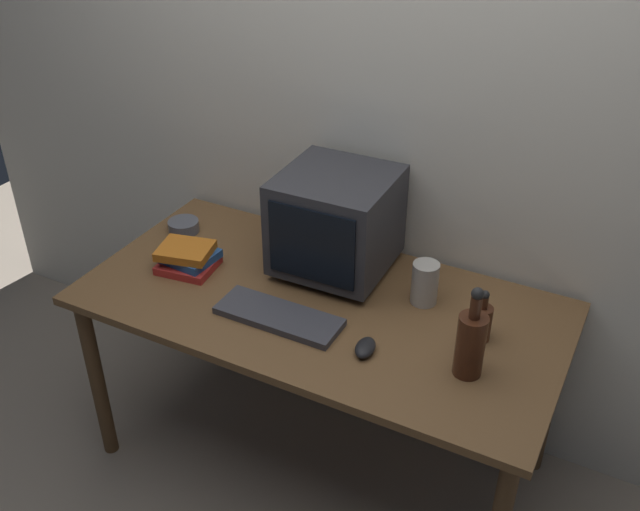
{
  "coord_description": "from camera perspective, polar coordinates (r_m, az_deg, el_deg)",
  "views": [
    {
      "loc": [
        0.92,
        -1.76,
        2.19
      ],
      "look_at": [
        0.0,
        0.0,
        0.94
      ],
      "focal_mm": 40.48,
      "sensor_mm": 36.0,
      "label": 1
    }
  ],
  "objects": [
    {
      "name": "metal_canister",
      "position": [
        2.42,
        8.29,
        -2.17
      ],
      "size": [
        0.09,
        0.09,
        0.15
      ],
      "primitive_type": "cylinder",
      "color": "#B7B2A8",
      "rests_on": "desk"
    },
    {
      "name": "keyboard",
      "position": [
        2.36,
        -3.28,
        -4.82
      ],
      "size": [
        0.42,
        0.15,
        0.02
      ],
      "primitive_type": "cube",
      "rotation": [
        0.0,
        0.0,
        -0.0
      ],
      "color": "#3F3F47",
      "rests_on": "desk"
    },
    {
      "name": "computer_mouse",
      "position": [
        2.22,
        3.6,
        -7.28
      ],
      "size": [
        0.07,
        0.11,
        0.04
      ],
      "primitive_type": "ellipsoid",
      "rotation": [
        0.0,
        0.0,
        0.14
      ],
      "color": "black",
      "rests_on": "desk"
    },
    {
      "name": "cd_spindle",
      "position": [
        2.87,
        -10.73,
        2.3
      ],
      "size": [
        0.12,
        0.12,
        0.04
      ],
      "primitive_type": "cylinder",
      "color": "#595B66",
      "rests_on": "desk"
    },
    {
      "name": "ground_plane",
      "position": [
        2.96,
        0.0,
        -15.58
      ],
      "size": [
        6.0,
        6.0,
        0.0
      ],
      "primitive_type": "plane",
      "color": "gray"
    },
    {
      "name": "back_wall",
      "position": [
        2.58,
        4.9,
        10.8
      ],
      "size": [
        4.0,
        0.08,
        2.5
      ],
      "primitive_type": "cube",
      "color": "silver",
      "rests_on": "ground"
    },
    {
      "name": "bottle_short",
      "position": [
        2.3,
        12.63,
        -5.1
      ],
      "size": [
        0.07,
        0.07,
        0.18
      ],
      "color": "#472314",
      "rests_on": "desk"
    },
    {
      "name": "crt_monitor",
      "position": [
        2.51,
        1.28,
        2.67
      ],
      "size": [
        0.39,
        0.4,
        0.37
      ],
      "color": "#333338",
      "rests_on": "desk"
    },
    {
      "name": "book_stack",
      "position": [
        2.63,
        -10.45,
        -0.13
      ],
      "size": [
        0.22,
        0.2,
        0.09
      ],
      "color": "red",
      "rests_on": "desk"
    },
    {
      "name": "bottle_tall",
      "position": [
        2.13,
        11.82,
        -6.73
      ],
      "size": [
        0.09,
        0.09,
        0.3
      ],
      "color": "#472314",
      "rests_on": "desk"
    },
    {
      "name": "desk",
      "position": [
        2.5,
        0.0,
        -5.16
      ],
      "size": [
        1.64,
        0.82,
        0.76
      ],
      "color": "brown",
      "rests_on": "ground"
    }
  ]
}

